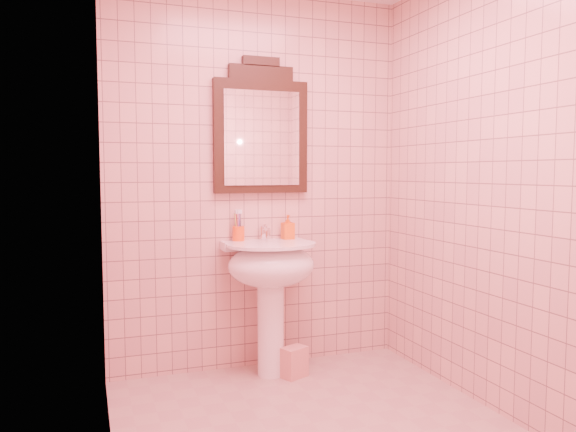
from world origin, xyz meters
name	(u,v)px	position (x,y,z in m)	size (l,w,h in m)	color
back_wall	(258,182)	(0.00, 1.10, 1.25)	(2.00, 0.02, 2.50)	tan
pedestal_sink	(271,274)	(0.01, 0.87, 0.66)	(0.58, 0.58, 0.86)	white
faucet	(264,232)	(0.01, 1.01, 0.92)	(0.04, 0.16, 0.11)	white
mirror	(261,131)	(0.01, 1.07, 1.59)	(0.64, 0.06, 0.89)	black
toothbrush_cup	(239,233)	(-0.15, 1.04, 0.92)	(0.08, 0.08, 0.18)	#E64B13
soap_dispenser	(288,227)	(0.19, 1.03, 0.95)	(0.07, 0.08, 0.17)	#DC5A12
towel	(294,362)	(0.14, 0.79, 0.10)	(0.16, 0.11, 0.20)	#EBB08A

